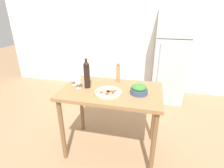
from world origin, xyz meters
TOP-DOWN VIEW (x-y plane):
  - ground_plane at (0.00, 0.00)m, footprint 14.00×14.00m
  - wall_back at (-0.00, 2.17)m, footprint 6.40×0.08m
  - refrigerator at (0.82, 1.78)m, footprint 0.63×0.72m
  - prep_counter at (0.00, 0.00)m, footprint 1.23×0.75m
  - wine_bottle at (-0.31, 0.00)m, footprint 0.07×0.07m
  - wine_glass_near at (-0.41, -0.05)m, footprint 0.08×0.08m
  - wine_glass_far at (-0.51, 0.03)m, footprint 0.08×0.08m
  - pepper_mill at (0.03, 0.27)m, footprint 0.05×0.05m
  - salad_bowl at (0.34, -0.03)m, footprint 0.20×0.20m
  - homemade_pizza at (-0.01, -0.12)m, footprint 0.32×0.32m

SIDE VIEW (x-z plane):
  - ground_plane at x=0.00m, z-range 0.00..0.00m
  - prep_counter at x=0.00m, z-range 0.34..1.25m
  - refrigerator at x=0.82m, z-range 0.00..1.86m
  - homemade_pizza at x=-0.01m, z-range 0.91..0.95m
  - salad_bowl at x=0.34m, z-range 0.91..1.03m
  - wine_glass_near at x=-0.41m, z-range 0.94..1.08m
  - wine_glass_far at x=-0.51m, z-range 0.94..1.08m
  - pepper_mill at x=0.03m, z-range 0.91..1.18m
  - wine_bottle at x=-0.31m, z-range 0.90..1.28m
  - wall_back at x=0.00m, z-range 0.00..2.60m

